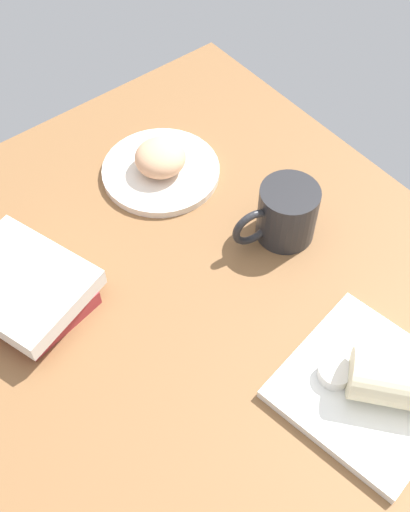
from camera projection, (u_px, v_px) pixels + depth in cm
name	position (u px, v px, depth cm)	size (l,w,h in cm)	color
dining_table	(207.00, 336.00, 94.89)	(110.00, 90.00, 4.00)	brown
round_plate	(161.00, 171.00, 111.82)	(20.80, 20.80, 1.40)	silver
scone_pastry	(160.00, 158.00, 109.06)	(9.06, 8.88, 5.35)	tan
square_plate	(368.00, 388.00, 86.78)	(21.58, 21.58, 1.60)	white
sauce_cup	(335.00, 373.00, 86.09)	(4.57, 4.57, 2.08)	silver
breakfast_wrap	(404.00, 382.00, 82.66)	(7.00, 7.00, 14.07)	beige
book_stack	(23.00, 287.00, 94.07)	(23.59, 21.18, 5.85)	#A53338
coffee_mug	(285.00, 213.00, 100.21)	(9.54, 14.67, 9.87)	#262628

